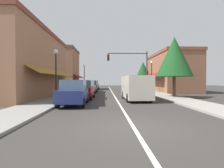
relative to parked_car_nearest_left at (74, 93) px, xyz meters
The scene contains 19 objects.
ground_plane 12.63m from the parked_car_nearest_left, 75.17° to the left, with size 80.00×80.00×0.00m, color #33302D.
sidewalk_left 12.42m from the parked_car_nearest_left, 100.58° to the left, with size 2.60×56.00×0.12m, color gray.
sidewalk_right 15.01m from the parked_car_nearest_left, 54.39° to the left, with size 2.60×56.00×0.12m, color gray.
lane_center_stripe 12.63m from the parked_car_nearest_left, 75.17° to the left, with size 0.14×52.00×0.01m, color silver.
storefront_left_block 9.02m from the parked_car_nearest_left, 134.27° to the left, with size 6.22×14.20×6.96m.
storefront_right_block 19.03m from the parked_car_nearest_left, 48.57° to the left, with size 6.30×10.20×6.03m.
storefront_far_left 23.14m from the parked_car_nearest_left, 104.62° to the left, with size 5.74×8.20×8.03m.
parked_car_nearest_left is the anchor object (origin of this frame).
parked_car_second_left 4.22m from the parked_car_nearest_left, 87.62° to the left, with size 1.87×4.14×1.77m.
parked_car_third_left 9.49m from the parked_car_nearest_left, 90.13° to the left, with size 1.85×4.14×1.77m.
parked_car_far_left 14.47m from the parked_car_nearest_left, 89.55° to the left, with size 1.80×4.11×1.77m.
parked_car_distant_left 19.88m from the parked_car_nearest_left, 89.72° to the left, with size 1.83×4.12×1.77m.
van_in_lane 5.69m from the parked_car_nearest_left, 31.01° to the left, with size 2.06×5.21×2.12m.
traffic_signal_mast_arm 13.48m from the parked_car_nearest_left, 62.42° to the left, with size 5.65×0.50×5.78m.
street_lamp_left_near 3.17m from the parked_car_nearest_left, 135.23° to the left, with size 0.36×0.36×4.22m.
street_lamp_right_mid 13.66m from the parked_car_nearest_left, 51.51° to the left, with size 0.36×0.36×4.35m.
street_lamp_left_far 19.34m from the parked_car_nearest_left, 94.77° to the left, with size 0.36×0.36×4.69m.
tree_right_near 10.89m from the parked_car_nearest_left, 28.28° to the left, with size 3.63×3.63×6.14m.
tree_right_far 21.39m from the parked_car_nearest_left, 64.45° to the left, with size 2.68×2.68×5.22m.
Camera 1 is at (-1.04, -6.22, 1.71)m, focal length 27.39 mm.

